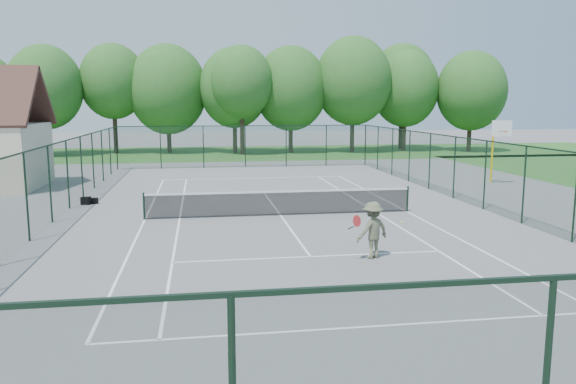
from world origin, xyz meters
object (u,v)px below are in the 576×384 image
Objects in this scene: tennis_net at (281,202)px; tennis_player at (373,230)px; sports_bag_a at (86,201)px; basketball_goal at (497,139)px.

tennis_player is (1.81, -6.81, 0.28)m from tennis_net.
sports_bag_a is at bearing 133.83° from tennis_player.
basketball_goal is 18.47m from tennis_player.
tennis_player reaches higher than tennis_net.
sports_bag_a is at bearing -171.25° from basketball_goal.
tennis_player reaches higher than sports_bag_a.
sports_bag_a is at bearing 155.27° from tennis_net.
tennis_net is 5.57× the size of tennis_player.
sports_bag_a is 14.87m from tennis_player.
basketball_goal is at bearing 50.13° from tennis_player.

